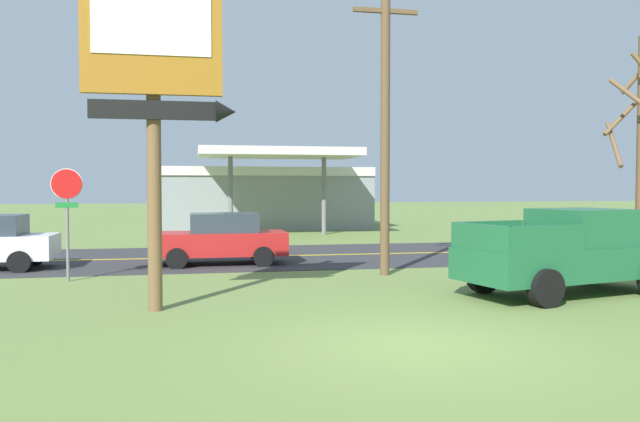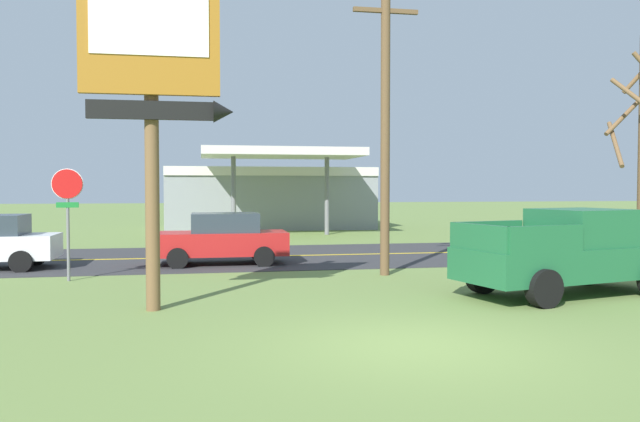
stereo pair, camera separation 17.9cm
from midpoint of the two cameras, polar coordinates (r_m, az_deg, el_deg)
ground_plane at (r=10.17m, az=9.03°, el=-11.91°), size 180.00×180.00×0.00m
road_asphalt at (r=22.66m, az=-2.11°, el=-4.05°), size 140.00×8.00×0.02m
road_centre_line at (r=22.66m, az=-2.11°, el=-4.02°), size 126.00×0.20×0.01m
motel_sign at (r=13.05m, az=-14.33°, el=11.61°), size 2.95×0.54×6.76m
stop_sign at (r=17.77m, az=-21.49°, el=0.60°), size 0.80×0.08×2.95m
utility_pole at (r=17.90m, az=6.18°, el=9.11°), size 2.05×0.26×8.63m
gas_station at (r=38.01m, az=-4.45°, el=1.38°), size 12.00×11.50×4.40m
pickup_green_parked_on_lawn at (r=15.62m, az=21.82°, el=-3.51°), size 5.51×3.12×1.96m
car_red_mid_lane at (r=20.36m, az=-8.60°, el=-2.46°), size 4.20×2.00×1.64m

